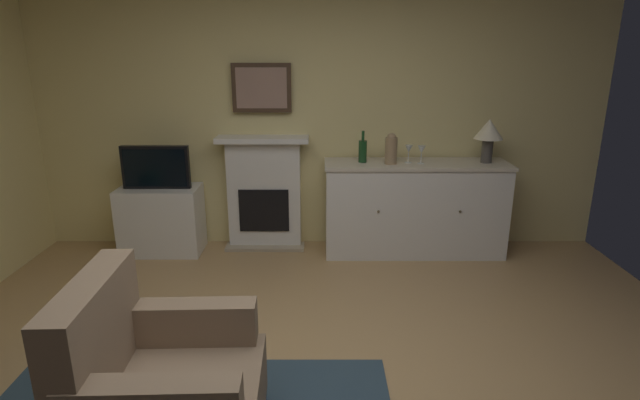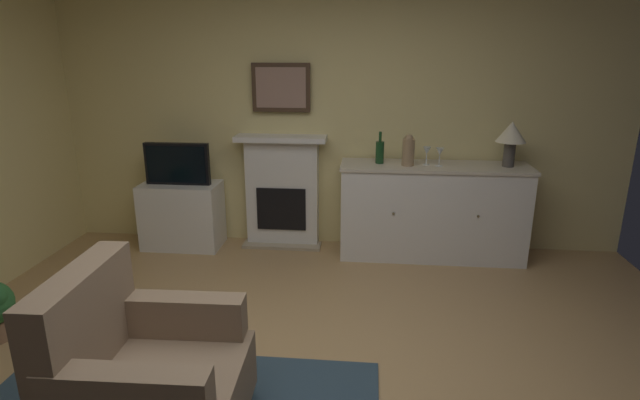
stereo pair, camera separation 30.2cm
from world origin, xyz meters
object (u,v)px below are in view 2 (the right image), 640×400
Objects in this scene: framed_picture at (281,88)px; vase_decorative at (408,150)px; tv_cabinet at (182,215)px; wine_bottle at (380,152)px; sideboard_cabinet at (432,211)px; wine_glass_left at (427,152)px; tv_set at (177,164)px; wine_glass_center at (440,153)px; table_lamp at (511,135)px; fireplace_unit at (282,191)px; armchair at (144,376)px.

vase_decorative is at bearing -12.95° from framed_picture.
framed_picture is 1.58m from tv_cabinet.
wine_bottle is (0.93, -0.20, -0.55)m from framed_picture.
tv_cabinet is at bearing 179.64° from sideboard_cabinet.
wine_glass_left is 2.33m from tv_set.
wine_glass_left is 0.12m from wine_glass_center.
sideboard_cabinet is at bearing -2.24° from wine_bottle.
tv_set is (-1.91, -0.03, -0.15)m from wine_bottle.
table_lamp is at bearing -6.13° from framed_picture.
fireplace_unit is 1.01m from tv_cabinet.
tv_cabinet is 0.52m from tv_set.
sideboard_cabinet is (1.44, -0.22, -1.10)m from framed_picture.
sideboard_cabinet is 5.87× the size of wine_bottle.
tv_cabinet is (-2.41, 0.02, -0.12)m from sideboard_cabinet.
tv_cabinet is (-2.16, 0.06, -0.70)m from vase_decorative.
vase_decorative reaches higher than wine_glass_center.
sideboard_cabinet reaches higher than tv_cabinet.
tv_set is (-0.98, -0.19, 0.29)m from fireplace_unit.
wine_glass_left is 0.18× the size of armchair.
vase_decorative reaches higher than tv_set.
wine_glass_center is 0.18× the size of armchair.
wine_glass_left is at bearing 15.10° from vase_decorative.
vase_decorative is (1.18, -0.23, 0.48)m from fireplace_unit.
wine_glass_left is at bearing -179.61° from table_lamp.
wine_bottle is at bearing -9.58° from fireplace_unit.
vase_decorative is 2.27m from tv_cabinet.
framed_picture is at bearing 12.01° from tv_cabinet.
framed_picture is at bearing 169.73° from wine_glass_center.
tv_cabinet is 2.67m from armchair.
sideboard_cabinet is at bearing -8.81° from framed_picture.
framed_picture is at bearing 167.75° from wine_bottle.
tv_set is at bearing -166.69° from framed_picture.
armchair is (-1.64, -2.54, -0.06)m from sideboard_cabinet.
wine_glass_left reaches higher than armchair.
wine_bottle is at bearing 0.83° from tv_set.
wine_glass_left is 0.22× the size of tv_cabinet.
fireplace_unit reaches higher than wine_glass_left.
wine_glass_left reaches higher than tv_set.
fireplace_unit is 1.55m from wine_glass_center.
table_lamp is 1.38× the size of wine_bottle.
fireplace_unit is at bearing 85.68° from armchair.
wine_glass_center reaches higher than armchair.
sideboard_cabinet is at bearing 11.28° from vase_decorative.
wine_bottle is (0.93, -0.16, 0.44)m from fireplace_unit.
vase_decorative is at bearing -15.51° from wine_bottle.
table_lamp is 1.15m from wine_bottle.
framed_picture is at bearing 171.19° from sideboard_cabinet.
framed_picture is 1.22m from tv_set.
tv_set is at bearing 178.89° from vase_decorative.
wine_glass_left is 3.04m from armchair.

